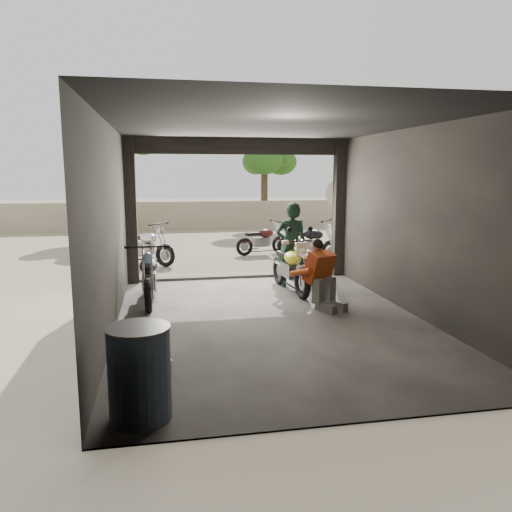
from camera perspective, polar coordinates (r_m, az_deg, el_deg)
name	(u,v)px	position (r m, az deg, el deg)	size (l,w,h in m)	color
ground	(271,322)	(8.36, 1.72, -7.50)	(80.00, 80.00, 0.00)	#7A6D56
garage	(264,241)	(8.60, 0.97, 1.73)	(7.00, 7.13, 3.20)	#2D2B28
boundary_wall	(201,215)	(21.94, -6.25, 4.68)	(18.00, 0.30, 1.20)	gray
tree_left	(125,132)	(20.39, -14.75, 13.59)	(2.20, 2.20, 5.60)	#382B1E
tree_right	(264,146)	(22.29, 0.97, 12.42)	(2.20, 2.20, 5.00)	#382B1E
main_bike	(291,264)	(10.26, 3.98, -0.95)	(0.72, 1.75, 1.17)	beige
left_bike	(149,273)	(9.58, -12.15, -1.86)	(0.72, 1.74, 1.18)	black
outside_bike_a	(145,243)	(13.60, -12.59, 1.41)	(0.70, 1.70, 1.15)	black
outside_bike_b	(263,238)	(14.93, 0.75, 2.08)	(0.62, 1.49, 1.01)	#3B120E
outside_bike_c	(309,240)	(14.04, 6.10, 1.87)	(0.71, 1.72, 1.16)	black
rider	(291,245)	(10.61, 4.06, 1.21)	(0.67, 0.44, 1.83)	black
mechanic	(324,276)	(9.01, 7.80, -2.31)	(0.62, 0.85, 1.22)	#B94718
stool	(307,264)	(11.11, 5.79, -0.95)	(0.36, 0.36, 0.51)	black
helmet	(305,255)	(11.06, 5.62, 0.11)	(0.29, 0.30, 0.27)	silver
oil_drum	(140,374)	(5.19, -13.17, -13.04)	(0.62, 0.62, 0.96)	#3C5065
sign_post	(339,207)	(13.53, 9.42, 5.53)	(0.76, 0.08, 2.28)	black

